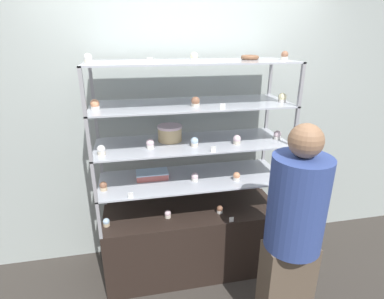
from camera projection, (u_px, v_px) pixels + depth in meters
ground_plane at (192, 266)px, 2.85m from camera, size 20.00×20.00×0.00m
back_wall at (183, 123)px, 2.76m from camera, size 8.00×0.05×2.60m
display_base at (192, 239)px, 2.74m from camera, size 1.52×0.53×0.62m
display_riser_lower at (192, 179)px, 2.52m from camera, size 1.52×0.53×0.31m
display_riser_middle at (192, 144)px, 2.41m from camera, size 1.52×0.53×0.31m
display_riser_upper at (192, 106)px, 2.30m from camera, size 1.52×0.53×0.31m
display_riser_top at (192, 63)px, 2.19m from camera, size 1.52×0.53×0.31m
layer_cake_centerpiece at (170, 133)px, 2.42m from camera, size 0.20×0.20×0.13m
sheet_cake_frosted at (152, 175)px, 2.50m from camera, size 0.26×0.15×0.06m
cupcake_0 at (106, 222)px, 2.39m from camera, size 0.05×0.05×0.07m
cupcake_1 at (168, 214)px, 2.50m from camera, size 0.05×0.05×0.07m
cupcake_2 at (220, 209)px, 2.57m from camera, size 0.05×0.05×0.07m
cupcake_3 at (272, 204)px, 2.66m from camera, size 0.05×0.05×0.07m
price_tag_0 at (231, 220)px, 2.45m from camera, size 0.04×0.00×0.04m
cupcake_4 at (103, 186)px, 2.30m from camera, size 0.06×0.06×0.07m
cupcake_5 at (195, 177)px, 2.45m from camera, size 0.06×0.06×0.07m
cupcake_6 at (237, 176)px, 2.46m from camera, size 0.06×0.06×0.07m
cupcake_7 at (278, 173)px, 2.51m from camera, size 0.06×0.06×0.07m
price_tag_1 at (131, 195)px, 2.19m from camera, size 0.04×0.00×0.04m
cupcake_8 at (101, 150)px, 2.14m from camera, size 0.06×0.06×0.07m
cupcake_9 at (150, 144)px, 2.26m from camera, size 0.06×0.06×0.07m
cupcake_10 at (194, 142)px, 2.30m from camera, size 0.06×0.06×0.07m
cupcake_11 at (237, 140)px, 2.35m from camera, size 0.06×0.06×0.07m
cupcake_12 at (277, 135)px, 2.46m from camera, size 0.06×0.06×0.07m
price_tag_2 at (213, 149)px, 2.19m from camera, size 0.04×0.00×0.04m
cupcake_13 at (95, 105)px, 2.10m from camera, size 0.06×0.06×0.07m
cupcake_14 at (196, 102)px, 2.19m from camera, size 0.06×0.06×0.07m
cupcake_15 at (282, 98)px, 2.33m from camera, size 0.06×0.06×0.07m
price_tag_3 at (223, 107)px, 2.09m from camera, size 0.04×0.00×0.04m
cupcake_16 at (88, 59)px, 1.96m from camera, size 0.05×0.05×0.07m
cupcake_17 at (194, 57)px, 2.10m from camera, size 0.05×0.05×0.07m
cupcake_18 at (285, 56)px, 2.26m from camera, size 0.05×0.05×0.07m
price_tag_4 at (150, 61)px, 1.89m from camera, size 0.04×0.00×0.04m
donut_glazed at (250, 57)px, 2.30m from camera, size 0.14×0.14×0.03m
customer_figure at (293, 231)px, 1.97m from camera, size 0.37×0.37×1.58m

